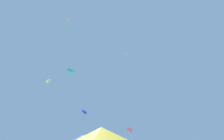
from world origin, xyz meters
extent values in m
pyramid|color=yellow|center=(-1.67, 6.59, 3.23)|extent=(3.55, 3.55, 1.14)
pyramid|color=#D6389E|center=(0.57, 24.08, 6.42)|extent=(1.41, 1.59, 0.63)
sphere|color=white|center=(0.68, 24.01, 5.26)|extent=(0.16, 0.16, 0.16)
sphere|color=white|center=(0.81, 23.95, 4.72)|extent=(0.16, 0.16, 0.16)
cube|color=#2DB7CC|center=(-9.95, 17.17, 15.80)|extent=(1.52, 0.88, 1.12)
pyramid|color=pink|center=(-9.81, 11.84, 24.07)|extent=(0.98, 1.12, 1.02)
sphere|color=#75D138|center=(-9.95, 11.88, 22.92)|extent=(0.16, 0.16, 0.16)
sphere|color=#75D138|center=(-10.09, 11.88, 22.37)|extent=(0.16, 0.16, 0.16)
sphere|color=#75D138|center=(-10.23, 11.88, 21.82)|extent=(0.16, 0.16, 0.16)
cube|color=white|center=(-11.13, 13.10, 11.64)|extent=(0.44, 0.81, 0.82)
cone|color=blue|center=(-10.10, 29.16, 11.52)|extent=(1.66, 1.84, 1.40)
sphere|color=#D6389E|center=(-10.15, 29.08, 10.52)|extent=(0.19, 0.19, 0.19)
sphere|color=#D6389E|center=(-10.20, 29.00, 10.15)|extent=(0.19, 0.19, 0.19)
sphere|color=#D6389E|center=(-10.25, 28.92, 9.78)|extent=(0.19, 0.19, 0.19)
sphere|color=#D6389E|center=(-10.29, 28.84, 9.41)|extent=(0.19, 0.19, 0.19)
sphere|color=#D6389E|center=(-10.34, 28.76, 9.04)|extent=(0.19, 0.19, 0.19)
cone|color=white|center=(1.04, 27.70, 27.32)|extent=(0.47, 0.76, 0.69)
camera|label=1|loc=(0.28, -4.14, 1.89)|focal=22.34mm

